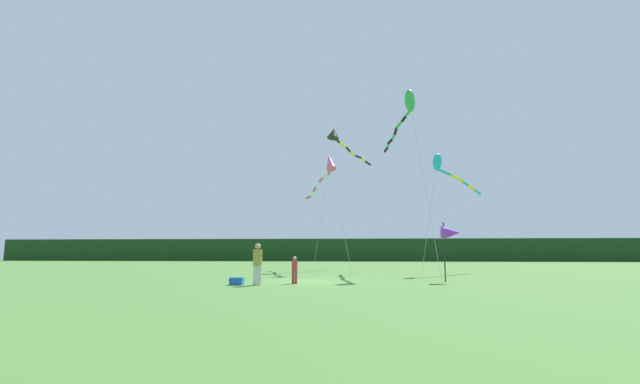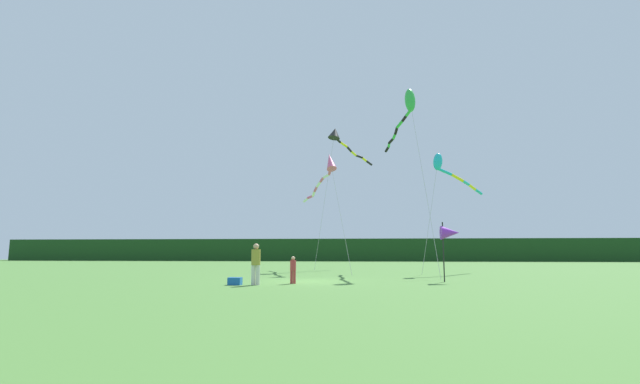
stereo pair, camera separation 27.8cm
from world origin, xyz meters
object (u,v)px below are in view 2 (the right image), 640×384
Objects in this scene: banner_flag_pole at (450,233)px; kite_rainbow at (327,169)px; person_adult at (256,262)px; kite_cyan at (447,169)px; cooler_box at (235,281)px; person_child at (293,268)px; kite_black at (338,137)px; kite_green at (407,109)px.

kite_rainbow is at bearing 125.76° from banner_flag_pole.
kite_cyan is (10.81, 11.77, 6.25)m from person_adult.
kite_rainbow reaches higher than person_adult.
kite_rainbow reaches higher than banner_flag_pole.
banner_flag_pole is 12.97m from kite_rainbow.
kite_rainbow is at bearing 76.01° from cooler_box.
kite_black is at bearing 85.78° from person_child.
person_child is 15.19m from kite_green.
cooler_box is 0.05× the size of kite_black.
kite_green reaches higher than person_child.
kite_green is at bearing 48.32° from cooler_box.
cooler_box is at bearing -101.75° from kite_black.
cooler_box is 0.07× the size of kite_cyan.
kite_black is at bearing 142.98° from kite_cyan.
person_adult is 0.19× the size of kite_rainbow.
kite_rainbow is 8.66m from kite_cyan.
person_adult is 14.24m from kite_rainbow.
banner_flag_pole is at bearing -80.33° from kite_green.
kite_rainbow is (0.64, 11.46, 6.86)m from person_child.
cooler_box is (-0.93, -0.02, -0.87)m from person_adult.
banner_flag_pole is (7.59, 1.81, 1.69)m from person_child.
kite_rainbow is at bearing 86.82° from person_child.
banner_flag_pole reaches higher than cooler_box.
banner_flag_pole is (9.13, 2.81, 1.36)m from person_adult.
kite_black is 10.86m from kite_cyan.
banner_flag_pole is at bearing -67.08° from kite_black.
person_adult is at bearing 1.44° from cooler_box.
person_child reaches higher than cooler_box.
kite_black reaches higher than person_adult.
kite_rainbow is at bearing 156.09° from kite_green.
kite_black reaches higher than person_child.
person_child is at bearing -94.22° from kite_black.
cooler_box is 0.20× the size of banner_flag_pole.
person_adult is 1.86m from person_child.
kite_cyan is at bearing 79.38° from banner_flag_pole.
person_adult is 1.27m from cooler_box.
kite_rainbow reaches higher than kite_cyan.
person_adult is 0.63× the size of banner_flag_pole.
person_child is (1.54, 1.00, -0.33)m from person_adult.
kite_rainbow is (-6.95, 9.65, 5.18)m from banner_flag_pole.
kite_cyan is at bearing 32.66° from kite_green.
kite_black reaches higher than kite_rainbow.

